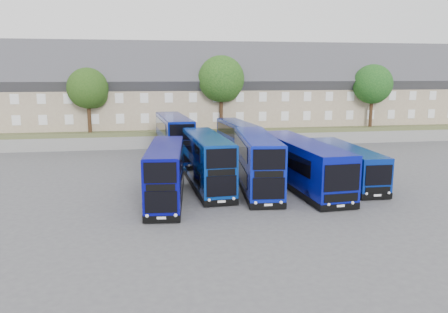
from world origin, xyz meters
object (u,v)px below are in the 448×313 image
(dd_front_mid, at_px, (207,163))
(tree_east, at_px, (373,86))
(dd_front_left, at_px, (166,175))
(coach_east_a, at_px, (301,165))
(tree_west, at_px, (89,90))
(tree_mid, at_px, (222,81))
(tree_far, at_px, (388,82))

(dd_front_mid, height_order, tree_east, tree_east)
(dd_front_left, relative_size, coach_east_a, 0.74)
(tree_west, distance_m, tree_east, 36.00)
(dd_front_left, distance_m, tree_mid, 26.25)
(tree_mid, distance_m, tree_far, 26.80)
(dd_front_left, height_order, tree_east, tree_east)
(tree_far, bearing_deg, tree_east, -130.60)
(coach_east_a, bearing_deg, tree_east, 47.89)
(dd_front_left, distance_m, dd_front_mid, 4.55)
(tree_west, xyz_separation_m, tree_mid, (16.00, 0.50, 1.02))
(tree_east, bearing_deg, coach_east_a, -128.69)
(tree_mid, height_order, tree_east, tree_mid)
(tree_mid, bearing_deg, tree_east, -1.43)
(tree_west, bearing_deg, coach_east_a, -48.69)
(coach_east_a, xyz_separation_m, tree_east, (17.17, 21.43, 5.58))
(dd_front_mid, bearing_deg, tree_mid, 74.21)
(dd_front_left, relative_size, tree_mid, 1.10)
(dd_front_left, xyz_separation_m, coach_east_a, (10.79, 2.32, -0.13))
(dd_front_mid, bearing_deg, coach_east_a, -9.43)
(dd_front_mid, distance_m, tree_west, 24.10)
(tree_west, xyz_separation_m, tree_east, (36.00, 0.00, 0.34))
(dd_front_mid, xyz_separation_m, tree_mid, (4.62, 21.15, 6.02))
(dd_front_mid, xyz_separation_m, tree_far, (30.62, 27.65, 5.68))
(dd_front_left, relative_size, tree_east, 1.24)
(coach_east_a, height_order, tree_far, tree_far)
(coach_east_a, height_order, tree_mid, tree_mid)
(tree_mid, xyz_separation_m, tree_far, (26.00, 6.50, -0.34))
(tree_east, xyz_separation_m, tree_far, (6.00, 7.00, 0.34))
(coach_east_a, height_order, tree_west, tree_west)
(coach_east_a, xyz_separation_m, tree_west, (-18.83, 21.43, 5.25))
(dd_front_left, xyz_separation_m, tree_far, (33.95, 30.76, 5.80))
(tree_east, bearing_deg, tree_mid, 178.57)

